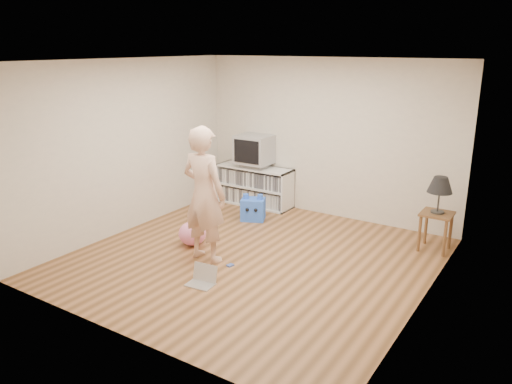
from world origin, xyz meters
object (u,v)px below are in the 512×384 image
at_px(laptop, 203,279).
at_px(plush_blue, 253,209).
at_px(table_lamp, 440,186).
at_px(person, 204,195).
at_px(media_unit, 255,186).
at_px(plush_pink, 192,233).
at_px(dvd_deck, 255,165).
at_px(side_table, 436,222).
at_px(crt_tv, 255,149).

xyz_separation_m(laptop, plush_blue, (-0.74, 2.25, 0.12)).
bearing_deg(table_lamp, person, -141.49).
distance_m(media_unit, table_lamp, 3.33).
bearing_deg(person, laptop, 127.53).
bearing_deg(media_unit, plush_pink, -82.62).
xyz_separation_m(dvd_deck, plush_pink, (0.27, -2.07, -0.56)).
height_order(table_lamp, person, person).
xyz_separation_m(dvd_deck, plush_blue, (0.42, -0.70, -0.55)).
distance_m(side_table, table_lamp, 0.53).
bearing_deg(laptop, side_table, 45.56).
distance_m(media_unit, side_table, 3.28).
bearing_deg(crt_tv, media_unit, 90.00).
distance_m(table_lamp, plush_pink, 3.52).
bearing_deg(plush_blue, table_lamp, -17.13).
height_order(person, plush_blue, person).
height_order(dvd_deck, table_lamp, table_lamp).
relative_size(side_table, plush_blue, 1.18).
relative_size(side_table, table_lamp, 1.07).
bearing_deg(plush_pink, person, -31.76).
bearing_deg(laptop, plush_blue, 102.72).
xyz_separation_m(media_unit, person, (0.75, -2.38, 0.56)).
distance_m(table_lamp, person, 3.20).
distance_m(media_unit, person, 2.56).
height_order(side_table, plush_pink, side_table).
distance_m(dvd_deck, crt_tv, 0.29).
relative_size(laptop, plush_blue, 0.75).
height_order(side_table, table_lamp, table_lamp).
relative_size(side_table, person, 0.30).
xyz_separation_m(media_unit, plush_blue, (0.42, -0.72, -0.16)).
distance_m(side_table, plush_blue, 2.86).
xyz_separation_m(crt_tv, plush_blue, (0.42, -0.70, -0.83)).
xyz_separation_m(crt_tv, side_table, (3.25, -0.37, -0.60)).
relative_size(crt_tv, person, 0.33).
relative_size(person, plush_blue, 3.89).
bearing_deg(laptop, media_unit, 105.88).
xyz_separation_m(dvd_deck, person, (0.75, -2.36, 0.17)).
xyz_separation_m(laptop, plush_pink, (-0.89, 0.89, 0.11)).
relative_size(side_table, plush_pink, 1.37).
height_order(dvd_deck, plush_blue, dvd_deck).
bearing_deg(plush_pink, crt_tv, 97.44).
xyz_separation_m(table_lamp, plush_blue, (-2.83, -0.33, -0.75)).
bearing_deg(media_unit, side_table, -6.76).
bearing_deg(side_table, person, -141.49).
bearing_deg(crt_tv, person, -72.43).
bearing_deg(laptop, crt_tv, 106.00).
relative_size(media_unit, table_lamp, 2.72).
bearing_deg(side_table, media_unit, 173.24).
bearing_deg(person, table_lamp, -139.04).
bearing_deg(laptop, table_lamp, 45.56).
height_order(table_lamp, laptop, table_lamp).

